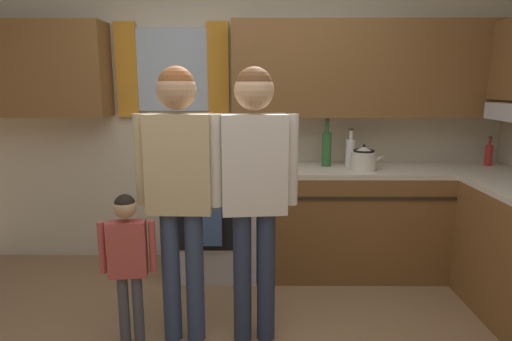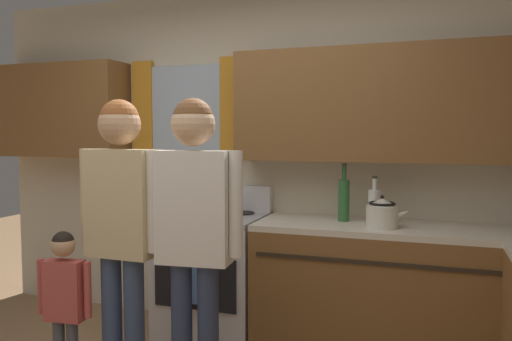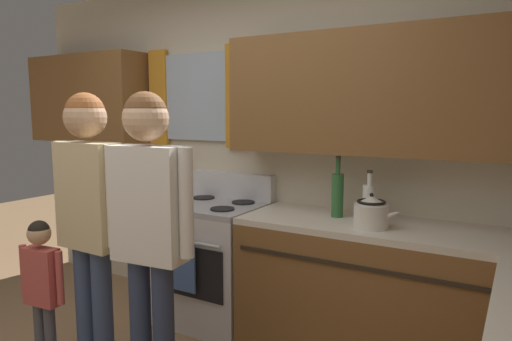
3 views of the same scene
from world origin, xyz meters
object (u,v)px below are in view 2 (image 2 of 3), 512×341
(bottle_milk_white, at_px, (374,205))
(small_child, at_px, (64,296))
(stove_oven, at_px, (214,273))
(bottle_wine_green, at_px, (344,199))
(adult_holding_child, at_px, (121,214))
(adult_in_plaid, at_px, (194,219))
(stovetop_kettle, at_px, (382,213))

(bottle_milk_white, xyz_separation_m, small_child, (-1.53, -1.22, -0.42))
(stove_oven, bearing_deg, bottle_wine_green, 3.39)
(adult_holding_child, height_order, adult_in_plaid, adult_holding_child)
(bottle_wine_green, height_order, bottle_milk_white, bottle_wine_green)
(adult_holding_child, bearing_deg, bottle_milk_white, 42.06)
(bottle_wine_green, distance_m, adult_holding_child, 1.50)
(stove_oven, bearing_deg, adult_holding_child, -94.57)
(bottle_milk_white, bearing_deg, stovetop_kettle, -69.17)
(stove_oven, height_order, bottle_wine_green, bottle_wine_green)
(stovetop_kettle, relative_size, small_child, 0.28)
(bottle_wine_green, relative_size, small_child, 0.41)
(stove_oven, bearing_deg, adult_in_plaid, -71.17)
(stove_oven, bearing_deg, stovetop_kettle, -5.29)
(stovetop_kettle, bearing_deg, adult_in_plaid, -132.89)
(bottle_milk_white, distance_m, small_child, 2.00)
(adult_holding_child, xyz_separation_m, adult_in_plaid, (0.44, 0.00, -0.00))
(stove_oven, xyz_separation_m, adult_holding_child, (-0.08, -1.04, 0.59))
(stove_oven, xyz_separation_m, adult_in_plaid, (0.35, -1.04, 0.59))
(stovetop_kettle, bearing_deg, small_child, -146.92)
(stove_oven, height_order, small_child, stove_oven)
(bottle_wine_green, height_order, stovetop_kettle, bottle_wine_green)
(stove_oven, distance_m, small_child, 1.22)
(bottle_wine_green, relative_size, adult_in_plaid, 0.24)
(bottle_wine_green, xyz_separation_m, adult_holding_child, (-1.03, -1.10, 0.00))
(small_child, bearing_deg, bottle_wine_green, 42.36)
(bottle_milk_white, height_order, adult_holding_child, adult_holding_child)
(adult_holding_child, height_order, small_child, adult_holding_child)
(adult_in_plaid, bearing_deg, small_child, -171.33)
(adult_holding_child, bearing_deg, small_child, -159.38)
(bottle_wine_green, xyz_separation_m, small_child, (-1.32, -1.21, -0.45))
(stovetop_kettle, xyz_separation_m, adult_holding_child, (-1.30, -0.93, 0.06))
(bottle_wine_green, relative_size, stovetop_kettle, 1.44)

